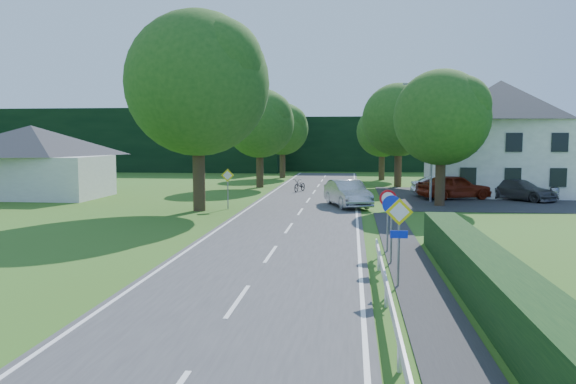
# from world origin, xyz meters

# --- Properties ---
(road) EXTENTS (7.00, 80.00, 0.04)m
(road) POSITION_xyz_m (0.00, 20.00, 0.02)
(road) COLOR #3A393C
(road) RESTS_ON ground
(footpath) EXTENTS (1.50, 44.00, 0.04)m
(footpath) POSITION_xyz_m (4.95, 2.00, 0.02)
(footpath) COLOR #27272A
(footpath) RESTS_ON ground
(parking_pad) EXTENTS (14.00, 16.00, 0.04)m
(parking_pad) POSITION_xyz_m (12.00, 33.00, 0.02)
(parking_pad) COLOR #27272A
(parking_pad) RESTS_ON ground
(line_edge_left) EXTENTS (0.12, 80.00, 0.01)m
(line_edge_left) POSITION_xyz_m (-3.25, 20.00, 0.04)
(line_edge_left) COLOR white
(line_edge_left) RESTS_ON road
(line_edge_right) EXTENTS (0.12, 80.00, 0.01)m
(line_edge_right) POSITION_xyz_m (3.25, 20.00, 0.04)
(line_edge_right) COLOR white
(line_edge_right) RESTS_ON road
(line_centre) EXTENTS (0.12, 80.00, 0.01)m
(line_centre) POSITION_xyz_m (0.00, 20.00, 0.04)
(line_centre) COLOR white
(line_centre) RESTS_ON road
(tree_main) EXTENTS (9.40, 9.40, 11.64)m
(tree_main) POSITION_xyz_m (-6.00, 24.00, 5.82)
(tree_main) COLOR #1F4E17
(tree_main) RESTS_ON ground
(tree_left_far) EXTENTS (7.00, 7.00, 8.58)m
(tree_left_far) POSITION_xyz_m (-5.00, 40.00, 4.29)
(tree_left_far) COLOR #1F4E17
(tree_left_far) RESTS_ON ground
(tree_right_far) EXTENTS (7.40, 7.40, 9.09)m
(tree_right_far) POSITION_xyz_m (7.00, 42.00, 4.54)
(tree_right_far) COLOR #1F4E17
(tree_right_far) RESTS_ON ground
(tree_left_back) EXTENTS (6.60, 6.60, 8.07)m
(tree_left_back) POSITION_xyz_m (-4.50, 52.00, 4.04)
(tree_left_back) COLOR #1F4E17
(tree_left_back) RESTS_ON ground
(tree_right_back) EXTENTS (6.20, 6.20, 7.56)m
(tree_right_back) POSITION_xyz_m (6.00, 50.00, 3.78)
(tree_right_back) COLOR #1F4E17
(tree_right_back) RESTS_ON ground
(tree_right_mid) EXTENTS (7.00, 7.00, 8.58)m
(tree_right_mid) POSITION_xyz_m (8.50, 28.00, 4.29)
(tree_right_mid) COLOR #1F4E17
(tree_right_mid) RESTS_ON ground
(treeline_left) EXTENTS (44.00, 6.00, 8.00)m
(treeline_left) POSITION_xyz_m (-28.00, 62.00, 4.00)
(treeline_left) COLOR black
(treeline_left) RESTS_ON ground
(treeline_right) EXTENTS (30.00, 5.00, 7.00)m
(treeline_right) POSITION_xyz_m (8.00, 66.00, 3.50)
(treeline_right) COLOR black
(treeline_right) RESTS_ON ground
(bungalow_left) EXTENTS (11.00, 6.50, 5.20)m
(bungalow_left) POSITION_xyz_m (-20.00, 30.00, 2.71)
(bungalow_left) COLOR beige
(bungalow_left) RESTS_ON ground
(house_white) EXTENTS (10.60, 8.40, 8.60)m
(house_white) POSITION_xyz_m (14.00, 36.00, 4.41)
(house_white) COLOR silver
(house_white) RESTS_ON ground
(streetlight) EXTENTS (2.03, 0.18, 8.00)m
(streetlight) POSITION_xyz_m (8.06, 30.00, 4.46)
(streetlight) COLOR gray
(streetlight) RESTS_ON ground
(sign_priority_right) EXTENTS (0.78, 0.09, 2.59)m
(sign_priority_right) POSITION_xyz_m (4.30, 7.98, 1.80)
(sign_priority_right) COLOR gray
(sign_priority_right) RESTS_ON ground
(sign_roundabout) EXTENTS (0.64, 0.08, 2.37)m
(sign_roundabout) POSITION_xyz_m (4.30, 10.98, 1.67)
(sign_roundabout) COLOR gray
(sign_roundabout) RESTS_ON ground
(sign_speed_limit) EXTENTS (0.64, 0.11, 2.37)m
(sign_speed_limit) POSITION_xyz_m (4.30, 12.97, 1.77)
(sign_speed_limit) COLOR gray
(sign_speed_limit) RESTS_ON ground
(sign_priority_left) EXTENTS (0.78, 0.09, 2.44)m
(sign_priority_left) POSITION_xyz_m (-4.50, 24.98, 1.72)
(sign_priority_left) COLOR gray
(sign_priority_left) RESTS_ON ground
(moving_car) EXTENTS (3.20, 5.30, 1.65)m
(moving_car) POSITION_xyz_m (2.70, 26.75, 0.86)
(moving_car) COLOR #ACADB1
(moving_car) RESTS_ON road
(motorcycle) EXTENTS (1.26, 2.08, 1.03)m
(motorcycle) POSITION_xyz_m (-1.14, 36.04, 0.56)
(motorcycle) COLOR black
(motorcycle) RESTS_ON road
(parked_car_red) EXTENTS (5.43, 3.56, 1.72)m
(parked_car_red) POSITION_xyz_m (10.11, 32.00, 0.90)
(parked_car_red) COLOR maroon
(parked_car_red) RESTS_ON parking_pad
(parked_car_silver_a) EXTENTS (4.47, 1.72, 1.45)m
(parked_car_silver_a) POSITION_xyz_m (9.54, 33.59, 0.77)
(parked_car_silver_a) COLOR silver
(parked_car_silver_a) RESTS_ON parking_pad
(parked_car_grey) EXTENTS (4.84, 4.82, 1.41)m
(parked_car_grey) POSITION_xyz_m (14.45, 31.76, 0.74)
(parked_car_grey) COLOR #46454A
(parked_car_grey) RESTS_ON parking_pad
(parked_car_silver_b) EXTENTS (5.06, 4.35, 1.29)m
(parked_car_silver_b) POSITION_xyz_m (18.00, 33.84, 0.69)
(parked_car_silver_b) COLOR silver
(parked_car_silver_b) RESTS_ON parking_pad
(parasol) EXTENTS (2.91, 2.94, 2.11)m
(parasol) POSITION_xyz_m (11.34, 35.00, 1.09)
(parasol) COLOR red
(parasol) RESTS_ON parking_pad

